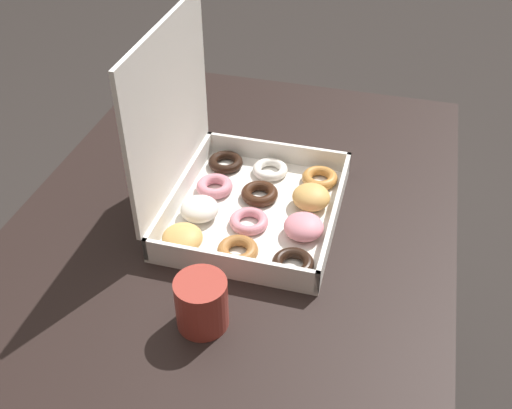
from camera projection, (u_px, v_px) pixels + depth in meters
The scene contains 3 objects.
dining_table at pixel (233, 267), 1.17m from camera, with size 1.14×0.81×0.77m.
donut_box at pixel (236, 185), 1.09m from camera, with size 0.35×0.31×0.36m.
coffee_mug at pixel (202, 302), 0.90m from camera, with size 0.08×0.08×0.09m.
Camera 1 is at (-0.79, -0.26, 1.49)m, focal length 42.00 mm.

